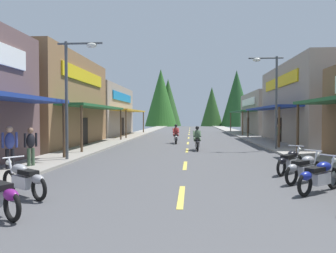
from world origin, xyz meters
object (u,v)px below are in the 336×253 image
at_px(pedestrian_browsing, 279,134).
at_px(motorcycle_parked_left_2, 24,179).
at_px(rider_cruising_lead, 197,140).
at_px(streetlamp_right, 271,89).
at_px(pedestrian_strolling, 31,145).
at_px(motorcycle_parked_right_1, 319,175).
at_px(pedestrian_by_shop, 10,145).
at_px(motorcycle_parked_right_3, 290,161).
at_px(motorcycle_parked_right_2, 304,168).
at_px(streetlamp_left, 74,83).
at_px(rider_cruising_trailing, 176,135).

bearing_deg(pedestrian_browsing, motorcycle_parked_left_2, -95.47).
bearing_deg(rider_cruising_lead, motorcycle_parked_left_2, 156.58).
relative_size(streetlamp_right, pedestrian_browsing, 3.60).
bearing_deg(pedestrian_strolling, motorcycle_parked_right_1, -165.36).
xyz_separation_m(streetlamp_right, pedestrian_by_shop, (-12.07, -8.72, -2.89)).
distance_m(motorcycle_parked_right_1, motorcycle_parked_right_3, 2.94).
height_order(motorcycle_parked_right_2, pedestrian_strolling, pedestrian_strolling).
relative_size(streetlamp_left, motorcycle_parked_left_2, 3.06).
bearing_deg(rider_cruising_trailing, streetlamp_right, -132.99).
bearing_deg(rider_cruising_trailing, rider_cruising_lead, -167.42).
height_order(motorcycle_parked_left_2, pedestrian_strolling, pedestrian_strolling).
relative_size(streetlamp_right, motorcycle_parked_right_1, 3.50).
height_order(motorcycle_parked_right_1, rider_cruising_trailing, rider_cruising_trailing).
xyz_separation_m(streetlamp_right, motorcycle_parked_right_2, (-1.42, -9.91, -3.44)).
xyz_separation_m(motorcycle_parked_right_3, pedestrian_browsing, (2.43, 10.32, 0.48)).
distance_m(streetlamp_left, streetlamp_right, 12.13).
relative_size(rider_cruising_trailing, pedestrian_by_shop, 1.20).
relative_size(streetlamp_left, motorcycle_parked_right_2, 3.38).
height_order(motorcycle_parked_right_3, rider_cruising_trailing, rider_cruising_trailing).
relative_size(rider_cruising_lead, pedestrian_by_shop, 1.20).
bearing_deg(pedestrian_by_shop, pedestrian_strolling, -63.06).
bearing_deg(motorcycle_parked_right_1, pedestrian_by_shop, 127.10).
distance_m(pedestrian_by_shop, pedestrian_browsing, 16.96).
distance_m(motorcycle_parked_right_3, rider_cruising_lead, 8.75).
height_order(motorcycle_parked_left_2, pedestrian_by_shop, pedestrian_by_shop).
bearing_deg(streetlamp_right, pedestrian_by_shop, -144.14).
xyz_separation_m(motorcycle_parked_right_1, pedestrian_browsing, (2.54, 13.25, 0.48)).
height_order(streetlamp_left, pedestrian_by_shop, streetlamp_left).
xyz_separation_m(motorcycle_parked_right_3, motorcycle_parked_left_2, (-8.15, -3.97, 0.00)).
bearing_deg(streetlamp_right, pedestrian_strolling, -145.99).
bearing_deg(streetlamp_left, motorcycle_parked_right_3, -15.06).
relative_size(rider_cruising_lead, pedestrian_browsing, 1.29).
xyz_separation_m(streetlamp_left, pedestrian_by_shop, (-1.42, -2.91, -2.73)).
bearing_deg(motorcycle_parked_left_2, pedestrian_browsing, -94.36).
height_order(rider_cruising_lead, pedestrian_by_shop, pedestrian_by_shop).
distance_m(motorcycle_parked_right_1, motorcycle_parked_left_2, 8.10).
bearing_deg(pedestrian_by_shop, motorcycle_parked_right_1, -141.59).
relative_size(motorcycle_parked_right_1, pedestrian_browsing, 1.03).
bearing_deg(pedestrian_strolling, rider_cruising_trailing, -79.88).
xyz_separation_m(streetlamp_left, rider_cruising_lead, (5.97, 5.60, -3.12)).
distance_m(streetlamp_right, pedestrian_strolling, 14.40).
relative_size(streetlamp_left, rider_cruising_trailing, 2.67).
bearing_deg(pedestrian_browsing, pedestrian_strolling, -111.15).
bearing_deg(rider_cruising_lead, motorcycle_parked_right_1, -165.41).
xyz_separation_m(streetlamp_left, motorcycle_parked_right_1, (9.17, -5.43, -3.28)).
bearing_deg(motorcycle_parked_right_2, rider_cruising_lead, 68.03).
bearing_deg(motorcycle_parked_right_3, rider_cruising_lead, 63.15).
relative_size(motorcycle_parked_right_3, motorcycle_parked_left_2, 0.90).
relative_size(motorcycle_parked_right_1, motorcycle_parked_left_2, 0.92).
bearing_deg(pedestrian_browsing, streetlamp_left, -115.22).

